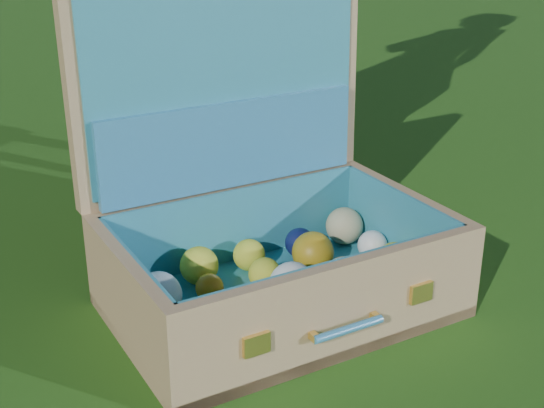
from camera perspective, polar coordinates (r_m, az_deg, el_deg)
The scene contains 2 objects.
ground at distance 1.42m, azimuth -4.73°, elevation -10.47°, with size 60.00×60.00×0.00m, color #215114.
suitcase at distance 1.50m, azimuth -0.84°, elevation -0.85°, with size 0.76×0.65×0.62m.
Camera 1 is at (-0.10, -1.18, 0.77)m, focal length 50.00 mm.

